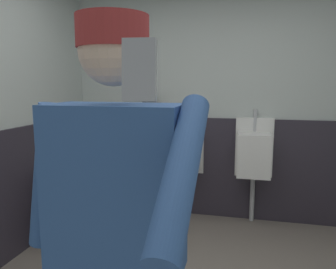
% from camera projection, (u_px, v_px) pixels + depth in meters
% --- Properties ---
extents(wall_back, '(3.85, 0.12, 2.62)m').
position_uv_depth(wall_back, '(217.00, 101.00, 3.78)').
color(wall_back, silver).
rests_on(wall_back, ground_plane).
extents(wainscot_band_back, '(3.25, 0.03, 1.13)m').
position_uv_depth(wainscot_band_back, '(215.00, 168.00, 3.82)').
color(wainscot_band_back, '#2D2833').
rests_on(wainscot_band_back, ground_plane).
extents(urinal_left, '(0.40, 0.34, 1.24)m').
position_uv_depth(urinal_left, '(121.00, 147.00, 3.90)').
color(urinal_left, white).
rests_on(urinal_left, ground_plane).
extents(urinal_middle, '(0.40, 0.34, 1.24)m').
position_uv_depth(urinal_middle, '(184.00, 151.00, 3.73)').
color(urinal_middle, white).
rests_on(urinal_middle, ground_plane).
extents(urinal_right, '(0.40, 0.34, 1.24)m').
position_uv_depth(urinal_right, '(254.00, 154.00, 3.55)').
color(urinal_right, white).
rests_on(urinal_right, ground_plane).
extents(privacy_divider_panel, '(0.04, 0.40, 0.90)m').
position_uv_depth(privacy_divider_panel, '(150.00, 135.00, 3.72)').
color(privacy_divider_panel, '#4C4C51').
extents(person, '(0.70, 0.60, 1.74)m').
position_uv_depth(person, '(116.00, 217.00, 1.22)').
color(person, '#2D3342').
rests_on(person, ground_plane).
extents(cell_phone, '(0.06, 0.04, 0.11)m').
position_uv_depth(cell_phone, '(140.00, 70.00, 0.60)').
color(cell_phone, '#A5A8B2').
extents(trash_bin, '(0.37, 0.37, 0.66)m').
position_uv_depth(trash_bin, '(69.00, 208.00, 3.22)').
color(trash_bin, '#38383D').
rests_on(trash_bin, ground_plane).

